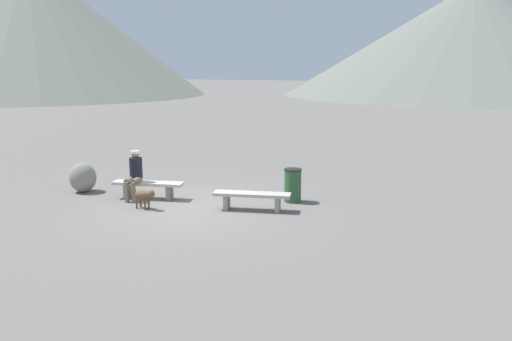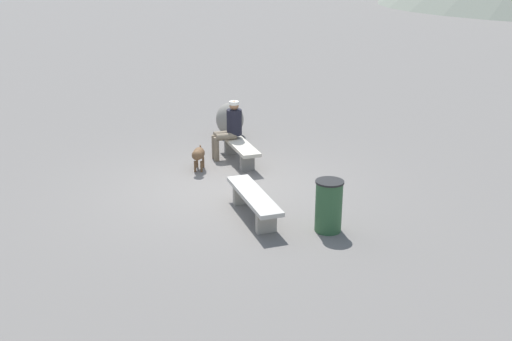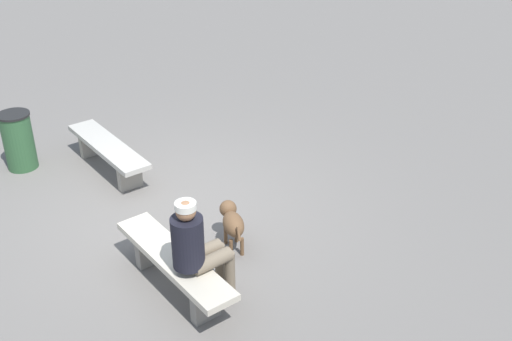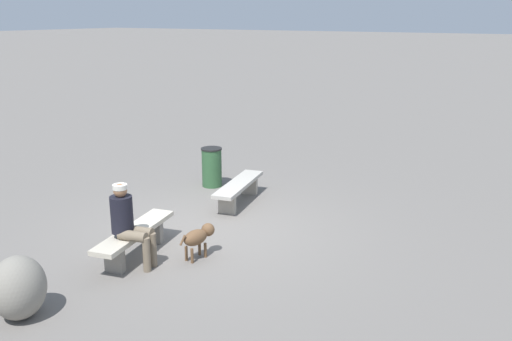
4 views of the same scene
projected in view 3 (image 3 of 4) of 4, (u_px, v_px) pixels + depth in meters
name	position (u px, v px, depth m)	size (l,w,h in m)	color
ground	(169.00, 216.00, 7.88)	(210.00, 210.00, 0.06)	slate
bench_left	(108.00, 151.00, 8.70)	(1.83, 0.74, 0.42)	gray
bench_right	(174.00, 264.00, 6.45)	(1.83, 0.73, 0.43)	gray
seated_person	(197.00, 245.00, 6.11)	(0.40, 0.64, 1.23)	black
dog	(232.00, 221.00, 7.12)	(0.66, 0.30, 0.49)	brown
trash_bin	(18.00, 141.00, 8.74)	(0.44, 0.44, 0.83)	#2D5633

